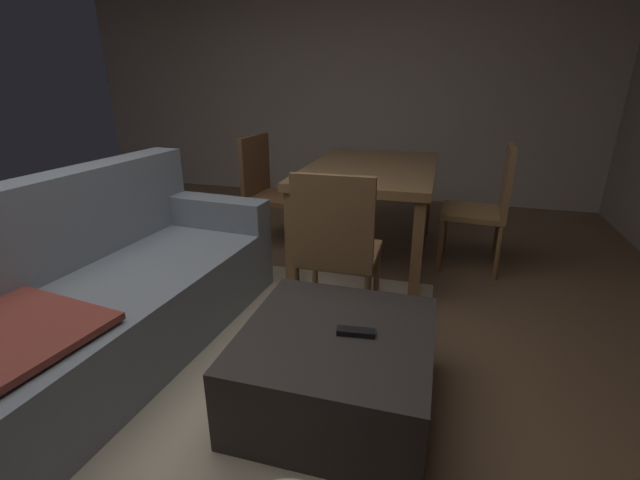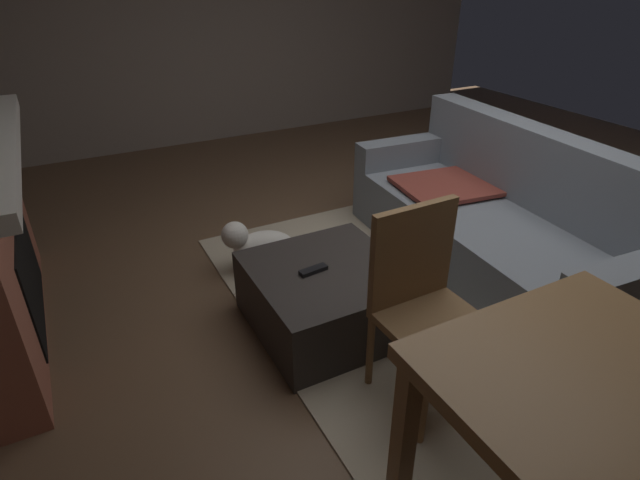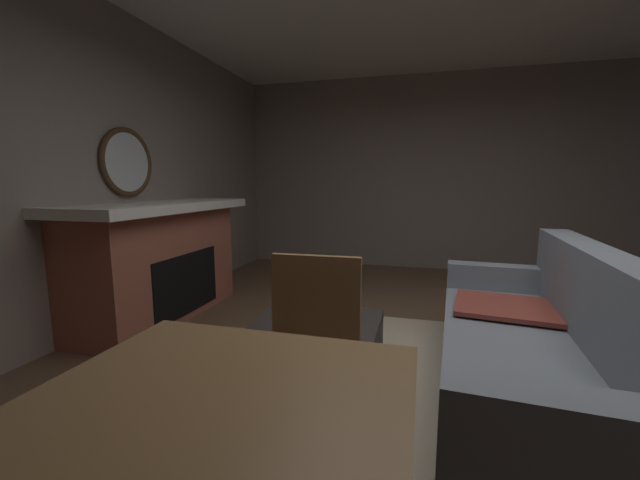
% 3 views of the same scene
% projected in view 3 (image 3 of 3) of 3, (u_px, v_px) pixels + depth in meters
% --- Properties ---
extents(floor, '(8.81, 8.81, 0.00)m').
position_uv_depth(floor, '(452.00, 395.00, 2.31)').
color(floor, brown).
extents(wall_back_fireplace_side, '(7.74, 0.12, 2.83)m').
position_uv_depth(wall_back_fireplace_side, '(46.00, 164.00, 2.86)').
color(wall_back_fireplace_side, gray).
rests_on(wall_back_fireplace_side, ground).
extents(wall_left, '(0.12, 6.31, 2.83)m').
position_uv_depth(wall_left, '(439.00, 174.00, 5.61)').
color(wall_left, gray).
rests_on(wall_left, ground).
extents(area_rug, '(2.60, 2.00, 0.01)m').
position_uv_depth(area_rug, '(411.00, 393.00, 2.33)').
color(area_rug, tan).
rests_on(area_rug, ground).
extents(fireplace, '(1.97, 0.76, 1.10)m').
position_uv_depth(fireplace, '(160.00, 260.00, 3.58)').
color(fireplace, '#9E5642').
rests_on(fireplace, ground).
extents(round_wall_mirror, '(0.63, 0.05, 0.63)m').
position_uv_depth(round_wall_mirror, '(127.00, 162.00, 3.52)').
color(round_wall_mirror, '#4C331E').
extents(couch, '(2.26, 1.03, 0.92)m').
position_uv_depth(couch, '(538.00, 355.00, 2.13)').
color(couch, slate).
rests_on(couch, ground).
extents(ottoman_coffee_table, '(0.82, 0.80, 0.38)m').
position_uv_depth(ottoman_coffee_table, '(314.00, 353.00, 2.46)').
color(ottoman_coffee_table, '#2D2826').
rests_on(ottoman_coffee_table, ground).
extents(tv_remote, '(0.07, 0.16, 0.02)m').
position_uv_depth(tv_remote, '(302.00, 322.00, 2.45)').
color(tv_remote, black).
rests_on(tv_remote, ottoman_coffee_table).
extents(dining_chair_west, '(0.45, 0.45, 0.93)m').
position_uv_depth(dining_chair_west, '(310.00, 345.00, 1.78)').
color(dining_chair_west, brown).
rests_on(dining_chair_west, ground).
extents(small_dog, '(0.31, 0.49, 0.33)m').
position_uv_depth(small_dog, '(323.00, 314.00, 3.18)').
color(small_dog, silver).
rests_on(small_dog, ground).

